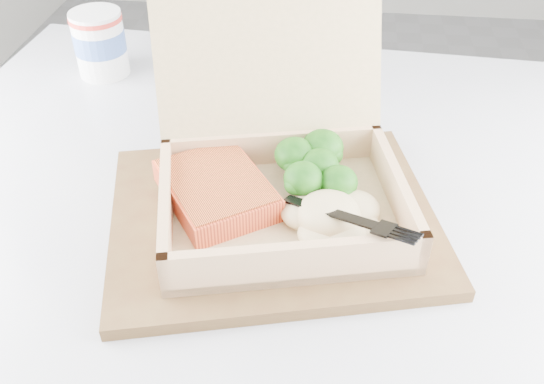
# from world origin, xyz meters

# --- Properties ---
(cafe_table) EXTENTS (0.94, 0.94, 0.76)m
(cafe_table) POSITION_xyz_m (-0.67, -0.46, 0.56)
(cafe_table) COLOR black
(cafe_table) RESTS_ON floor
(serving_tray) EXTENTS (0.39, 0.34, 0.01)m
(serving_tray) POSITION_xyz_m (-0.65, -0.45, 0.77)
(serving_tray) COLOR brown
(serving_tray) RESTS_ON cafe_table
(takeout_container) EXTENTS (0.29, 0.31, 0.22)m
(takeout_container) POSITION_xyz_m (-0.65, -0.41, 0.83)
(takeout_container) COLOR tan
(takeout_container) RESTS_ON serving_tray
(salmon_fillet) EXTENTS (0.15, 0.15, 0.03)m
(salmon_fillet) POSITION_xyz_m (-0.71, -0.45, 0.80)
(salmon_fillet) COLOR #F5612F
(salmon_fillet) RESTS_ON takeout_container
(broccoli_pile) EXTENTS (0.11, 0.11, 0.04)m
(broccoli_pile) POSITION_xyz_m (-0.61, -0.41, 0.80)
(broccoli_pile) COLOR #2C7A1B
(broccoli_pile) RESTS_ON takeout_container
(mashed_potatoes) EXTENTS (0.10, 0.09, 0.03)m
(mashed_potatoes) POSITION_xyz_m (-0.59, -0.47, 0.80)
(mashed_potatoes) COLOR #CCB484
(mashed_potatoes) RESTS_ON takeout_container
(plastic_fork) EXTENTS (0.13, 0.09, 0.02)m
(plastic_fork) POSITION_xyz_m (-0.61, -0.48, 0.82)
(plastic_fork) COLOR black
(plastic_fork) RESTS_ON mashed_potatoes
(paper_cup) EXTENTS (0.07, 0.07, 0.09)m
(paper_cup) POSITION_xyz_m (-0.93, -0.15, 0.81)
(paper_cup) COLOR silver
(paper_cup) RESTS_ON cafe_table
(receipt) EXTENTS (0.11, 0.14, 0.00)m
(receipt) POSITION_xyz_m (-0.66, -0.26, 0.76)
(receipt) COLOR white
(receipt) RESTS_ON cafe_table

